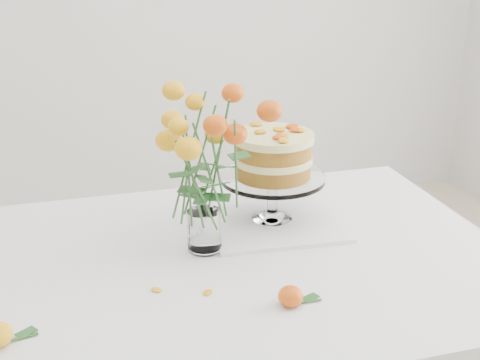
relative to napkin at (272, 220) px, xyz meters
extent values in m
cube|color=tan|center=(-0.22, -0.16, -0.03)|extent=(1.40, 0.90, 0.04)
cylinder|color=tan|center=(0.40, 0.21, -0.41)|extent=(0.06, 0.06, 0.71)
cube|color=silver|center=(-0.22, -0.16, -0.01)|extent=(1.42, 0.92, 0.01)
cube|color=silver|center=(-0.22, 0.30, -0.11)|extent=(1.42, 0.01, 0.20)
cube|color=silver|center=(0.49, -0.16, -0.11)|extent=(0.01, 0.92, 0.20)
cube|color=white|center=(0.00, 0.00, 0.00)|extent=(0.35, 0.35, 0.01)
cylinder|color=white|center=(0.00, 0.00, 0.07)|extent=(0.03, 0.03, 0.08)
cylinder|color=white|center=(0.00, 0.00, 0.11)|extent=(0.26, 0.26, 0.01)
cylinder|color=#9E6323|center=(0.00, 0.00, 0.14)|extent=(0.19, 0.19, 0.04)
cylinder|color=#FAFAA2|center=(0.00, 0.00, 0.17)|extent=(0.20, 0.20, 0.02)
cylinder|color=#9E6323|center=(0.00, 0.00, 0.19)|extent=(0.19, 0.19, 0.04)
cylinder|color=#FAFAA2|center=(0.00, 0.00, 0.22)|extent=(0.21, 0.21, 0.02)
cylinder|color=white|center=(-0.20, -0.11, 0.00)|extent=(0.06, 0.06, 0.01)
cylinder|color=white|center=(-0.20, -0.11, 0.05)|extent=(0.08, 0.08, 0.09)
cylinder|color=#2B5C25|center=(-0.61, -0.37, 0.00)|extent=(0.06, 0.02, 0.01)
ellipsoid|color=#CB4609|center=(-0.09, -0.39, 0.02)|extent=(0.05, 0.05, 0.04)
cylinder|color=#2B5C25|center=(-0.06, -0.39, 0.00)|extent=(0.06, 0.01, 0.01)
ellipsoid|color=orange|center=(-0.34, -0.26, 0.00)|extent=(0.03, 0.02, 0.00)
ellipsoid|color=orange|center=(-0.24, -0.30, 0.00)|extent=(0.03, 0.02, 0.00)
camera|label=1|loc=(-0.51, -1.48, 0.71)|focal=50.00mm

